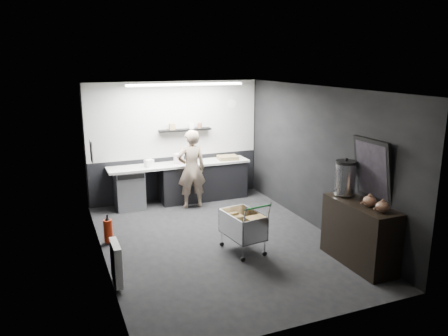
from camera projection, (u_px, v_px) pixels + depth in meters
name	position (u px, v px, depth m)	size (l,w,h in m)	color
floor	(220.00, 241.00, 7.82)	(5.50, 5.50, 0.00)	black
ceiling	(219.00, 89.00, 7.16)	(5.50, 5.50, 0.00)	silver
wall_back	(175.00, 141.00, 9.96)	(5.50, 5.50, 0.00)	black
wall_front	(307.00, 222.00, 5.02)	(5.50, 5.50, 0.00)	black
wall_left	(99.00, 180.00, 6.76)	(5.50, 5.50, 0.00)	black
wall_right	(318.00, 159.00, 8.22)	(5.50, 5.50, 0.00)	black
kitchen_wall_panel	(175.00, 119.00, 9.82)	(3.95, 0.02, 1.70)	beige
dado_panel	(176.00, 177.00, 10.15)	(3.95, 0.02, 1.00)	black
floating_shelf	(185.00, 130.00, 9.85)	(1.20, 0.22, 0.04)	black
wall_clock	(232.00, 104.00, 10.25)	(0.20, 0.20, 0.03)	white
poster	(91.00, 151.00, 7.89)	(0.02, 0.30, 0.40)	silver
poster_red_band	(91.00, 147.00, 7.87)	(0.01, 0.22, 0.10)	red
radiator	(116.00, 263.00, 6.22)	(0.10, 0.50, 0.60)	white
ceiling_strip	(186.00, 85.00, 8.83)	(2.40, 0.20, 0.04)	white
prep_counter	(186.00, 182.00, 9.93)	(3.20, 0.61, 0.90)	black
person	(192.00, 169.00, 9.43)	(0.63, 0.41, 1.72)	#C1B099
shopping_cart	(243.00, 227.00, 7.32)	(0.61, 0.91, 0.93)	silver
sideboard	(359.00, 225.00, 6.87)	(0.57, 1.34, 2.00)	black
fire_extinguisher	(108.00, 230.00, 7.67)	(0.15, 0.15, 0.51)	#AC250B
cardboard_box	(228.00, 158.00, 10.14)	(0.45, 0.34, 0.09)	olive
pink_tub	(179.00, 159.00, 9.74)	(0.22, 0.22, 0.22)	silver
white_container	(149.00, 163.00, 9.45)	(0.18, 0.14, 0.16)	white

